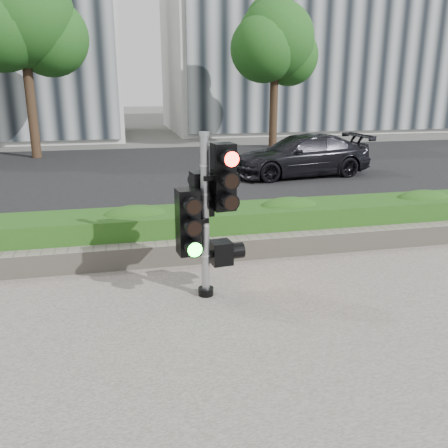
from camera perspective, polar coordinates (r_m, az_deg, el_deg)
The scene contains 10 objects.
ground at distance 6.04m, azimuth 2.49°, elevation -10.80°, with size 120.00×120.00×0.00m, color #51514C.
road at distance 15.49m, azimuth -7.25°, elevation 6.06°, with size 60.00×13.00×0.02m, color black.
curb at distance 8.87m, azimuth -2.81°, elevation -1.33°, with size 60.00×0.25×0.12m, color gray.
stone_wall at distance 7.66m, azimuth -1.20°, elevation -3.11°, with size 12.00×0.32×0.34m, color gray.
hedge at distance 8.22m, azimuth -2.12°, elevation -0.52°, with size 12.00×1.00×0.68m, color #458B2A.
building_right at distance 32.80m, azimuth 10.38°, elevation 21.84°, with size 18.00×10.00×12.00m, color #B7B7B2.
tree_left at distance 20.11m, azimuth -23.18°, elevation 21.72°, with size 4.61×4.03×7.34m.
tree_right at distance 21.92m, azimuth 6.12°, elevation 20.83°, with size 4.10×3.58×6.53m.
traffic_signal at distance 6.11m, azimuth -2.13°, elevation 1.94°, with size 0.77×0.60×2.18m.
car_dark at distance 15.05m, azimuth 9.23°, elevation 8.16°, with size 1.78×4.38×1.27m, color black.
Camera 1 is at (-1.43, -5.18, 2.76)m, focal length 38.00 mm.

